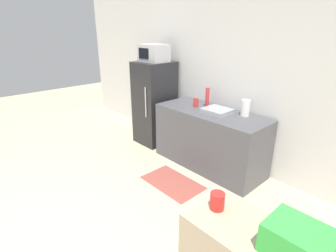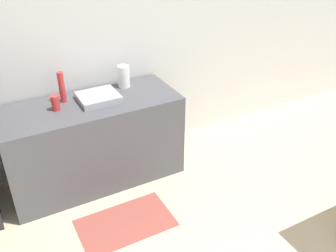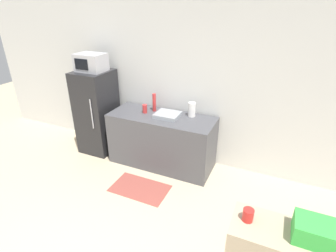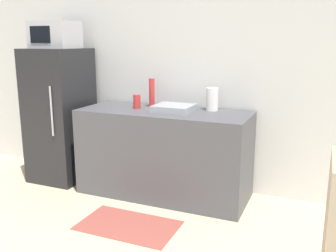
# 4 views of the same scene
# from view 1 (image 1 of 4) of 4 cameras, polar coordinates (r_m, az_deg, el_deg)

# --- Properties ---
(wall_back) EXTENTS (8.00, 0.06, 2.60)m
(wall_back) POSITION_cam_1_polar(r_m,az_deg,el_deg) (3.95, 15.02, 9.74)
(wall_back) COLOR silver
(wall_back) RESTS_ON ground_plane
(refrigerator) EXTENTS (0.57, 0.64, 1.46)m
(refrigerator) POSITION_cam_1_polar(r_m,az_deg,el_deg) (4.70, -2.92, 4.97)
(refrigerator) COLOR #232326
(refrigerator) RESTS_ON ground_plane
(microwave) EXTENTS (0.46, 0.36, 0.28)m
(microwave) POSITION_cam_1_polar(r_m,az_deg,el_deg) (4.54, -3.14, 15.59)
(microwave) COLOR #BCBCC1
(microwave) RESTS_ON refrigerator
(counter) EXTENTS (1.69, 0.67, 0.87)m
(counter) POSITION_cam_1_polar(r_m,az_deg,el_deg) (3.98, 8.96, -2.83)
(counter) COLOR #4C4C51
(counter) RESTS_ON ground_plane
(sink_basin) EXTENTS (0.37, 0.33, 0.06)m
(sink_basin) POSITION_cam_1_polar(r_m,az_deg,el_deg) (3.78, 10.68, 3.28)
(sink_basin) COLOR #9EA3A8
(sink_basin) RESTS_ON counter
(bottle_tall) EXTENTS (0.06, 0.06, 0.29)m
(bottle_tall) POSITION_cam_1_polar(r_m,az_deg,el_deg) (4.02, 8.56, 6.21)
(bottle_tall) COLOR red
(bottle_tall) RESTS_ON counter
(bottle_short) EXTENTS (0.07, 0.07, 0.14)m
(bottle_short) POSITION_cam_1_polar(r_m,az_deg,el_deg) (4.00, 6.11, 5.12)
(bottle_short) COLOR red
(bottle_short) RESTS_ON counter
(basket) EXTENTS (0.25, 0.20, 0.14)m
(basket) POSITION_cam_1_polar(r_m,az_deg,el_deg) (1.26, 26.51, -21.63)
(basket) COLOR green
(basket) RESTS_ON shelf_cabinet
(jar) EXTENTS (0.08, 0.08, 0.09)m
(jar) POSITION_cam_1_polar(r_m,az_deg,el_deg) (1.40, 10.67, -15.75)
(jar) COLOR red
(jar) RESTS_ON shelf_cabinet
(paper_towel_roll) EXTENTS (0.12, 0.12, 0.22)m
(paper_towel_roll) POSITION_cam_1_polar(r_m,az_deg,el_deg) (3.71, 16.48, 3.80)
(paper_towel_roll) COLOR white
(paper_towel_roll) RESTS_ON counter
(kitchen_rug) EXTENTS (0.84, 0.50, 0.01)m
(kitchen_rug) POSITION_cam_1_polar(r_m,az_deg,el_deg) (3.69, 0.98, -12.18)
(kitchen_rug) COLOR #99473D
(kitchen_rug) RESTS_ON ground_plane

